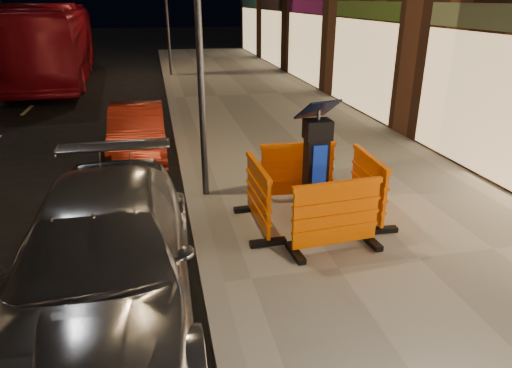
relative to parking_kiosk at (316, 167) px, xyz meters
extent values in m
plane|color=black|center=(-1.88, -1.45, -1.13)|extent=(120.00, 120.00, 0.00)
cube|color=gray|center=(1.12, -1.45, -1.05)|extent=(6.00, 60.00, 0.15)
cube|color=slate|center=(-1.88, -1.45, -1.05)|extent=(0.30, 60.00, 0.15)
cube|color=black|center=(0.00, 0.00, 0.00)|extent=(0.62, 0.62, 1.95)
cube|color=#FF6200|center=(0.00, -0.95, -0.43)|extent=(1.44, 0.68, 1.09)
cube|color=#FF6200|center=(0.00, 0.95, -0.43)|extent=(1.43, 0.66, 1.09)
cube|color=#FF6200|center=(-0.95, 0.00, -0.43)|extent=(0.61, 1.41, 1.09)
cube|color=#FF6200|center=(0.95, 0.00, -0.43)|extent=(0.64, 1.42, 1.09)
imported|color=#A0A0A5|center=(-3.19, -1.54, -1.13)|extent=(2.20, 5.25, 1.52)
imported|color=maroon|center=(-2.94, 4.68, -1.13)|extent=(1.33, 3.72, 1.22)
imported|color=maroon|center=(-6.90, 16.59, -1.13)|extent=(3.63, 12.48, 3.43)
cylinder|color=#3F3F44|center=(-1.63, 1.55, 2.02)|extent=(0.12, 0.12, 6.00)
cylinder|color=#3F3F44|center=(-1.63, 16.55, 2.02)|extent=(0.12, 0.12, 6.00)
camera|label=1|loc=(-2.41, -6.53, 2.52)|focal=32.00mm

